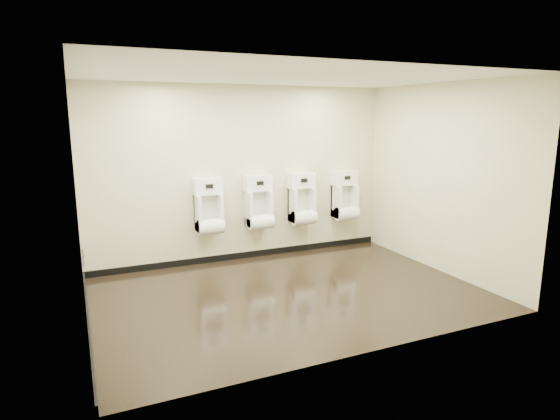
# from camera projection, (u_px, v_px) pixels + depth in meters

# --- Properties ---
(ground) EXTENTS (5.00, 3.50, 0.00)m
(ground) POSITION_uv_depth(u_px,v_px,m) (290.00, 293.00, 6.23)
(ground) COLOR black
(ground) RESTS_ON ground
(ceiling) EXTENTS (5.00, 3.50, 0.00)m
(ceiling) POSITION_uv_depth(u_px,v_px,m) (290.00, 76.00, 5.67)
(ceiling) COLOR silver
(back_wall) EXTENTS (5.00, 0.02, 2.80)m
(back_wall) POSITION_uv_depth(u_px,v_px,m) (244.00, 174.00, 7.52)
(back_wall) COLOR beige
(back_wall) RESTS_ON ground
(front_wall) EXTENTS (5.00, 0.02, 2.80)m
(front_wall) POSITION_uv_depth(u_px,v_px,m) (369.00, 216.00, 4.38)
(front_wall) COLOR beige
(front_wall) RESTS_ON ground
(left_wall) EXTENTS (0.02, 3.50, 2.80)m
(left_wall) POSITION_uv_depth(u_px,v_px,m) (77.00, 205.00, 4.96)
(left_wall) COLOR beige
(left_wall) RESTS_ON ground
(right_wall) EXTENTS (0.02, 3.50, 2.80)m
(right_wall) POSITION_uv_depth(u_px,v_px,m) (442.00, 179.00, 6.95)
(right_wall) COLOR beige
(right_wall) RESTS_ON ground
(tile_overlay_left) EXTENTS (0.01, 3.50, 2.80)m
(tile_overlay_left) POSITION_uv_depth(u_px,v_px,m) (77.00, 205.00, 4.96)
(tile_overlay_left) COLOR white
(tile_overlay_left) RESTS_ON ground
(skirting_back) EXTENTS (5.00, 0.02, 0.10)m
(skirting_back) POSITION_uv_depth(u_px,v_px,m) (245.00, 255.00, 7.78)
(skirting_back) COLOR black
(skirting_back) RESTS_ON ground
(skirting_left) EXTENTS (0.02, 3.50, 0.10)m
(skirting_left) POSITION_uv_depth(u_px,v_px,m) (88.00, 323.00, 5.23)
(skirting_left) COLOR black
(skirting_left) RESTS_ON ground
(access_panel) EXTENTS (0.04, 0.25, 0.25)m
(access_panel) POSITION_uv_depth(u_px,v_px,m) (83.00, 255.00, 6.22)
(access_panel) COLOR #9E9EA3
(access_panel) RESTS_ON left_wall
(urinal_0) EXTENTS (0.46, 0.34, 0.85)m
(urinal_0) POSITION_uv_depth(u_px,v_px,m) (209.00, 210.00, 7.23)
(urinal_0) COLOR white
(urinal_0) RESTS_ON back_wall
(urinal_1) EXTENTS (0.46, 0.34, 0.85)m
(urinal_1) POSITION_uv_depth(u_px,v_px,m) (259.00, 206.00, 7.56)
(urinal_1) COLOR white
(urinal_1) RESTS_ON back_wall
(urinal_2) EXTENTS (0.46, 0.34, 0.85)m
(urinal_2) POSITION_uv_depth(u_px,v_px,m) (302.00, 203.00, 7.88)
(urinal_2) COLOR white
(urinal_2) RESTS_ON back_wall
(urinal_3) EXTENTS (0.46, 0.34, 0.85)m
(urinal_3) POSITION_uv_depth(u_px,v_px,m) (345.00, 199.00, 8.21)
(urinal_3) COLOR white
(urinal_3) RESTS_ON back_wall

